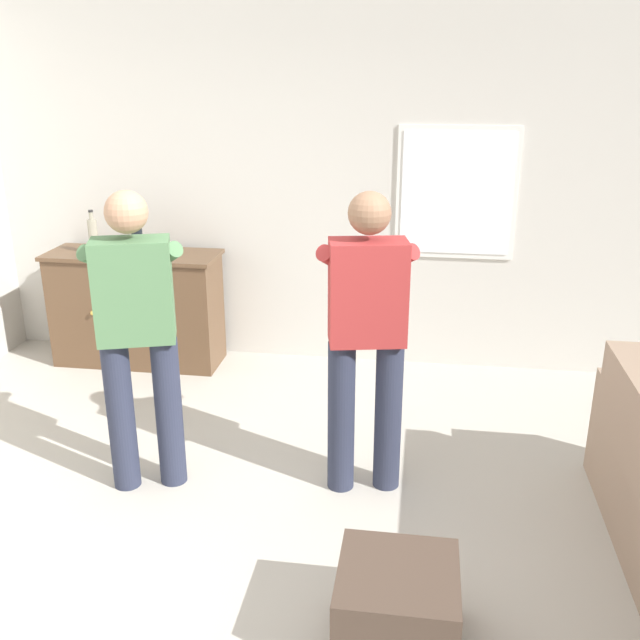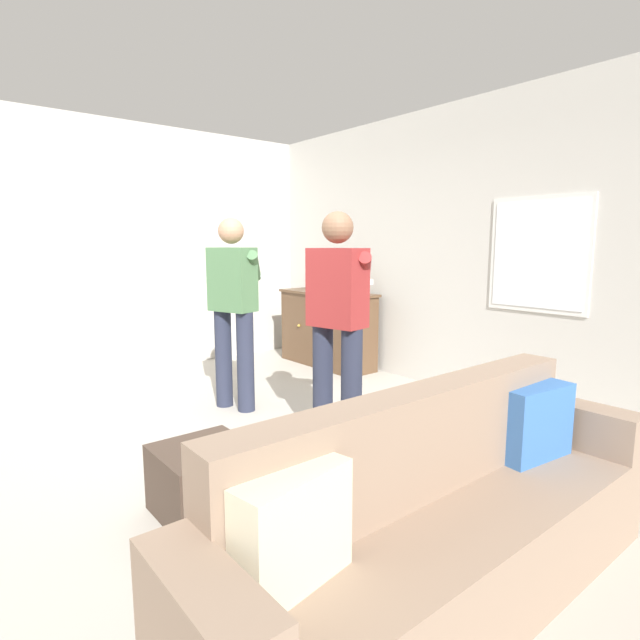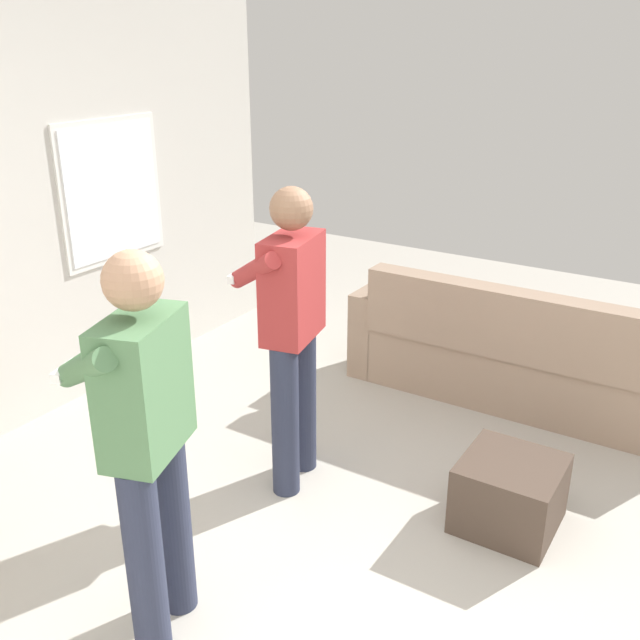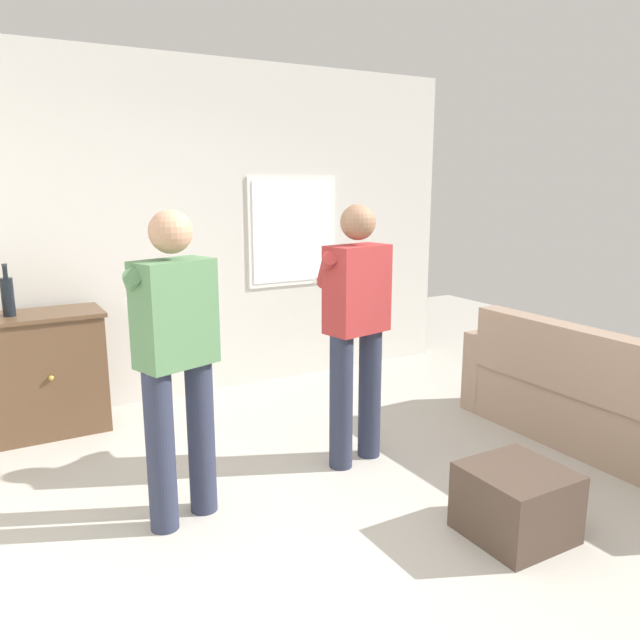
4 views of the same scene
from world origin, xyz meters
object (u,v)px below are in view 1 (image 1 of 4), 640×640
Objects in this scene: sideboard_cabinet at (137,308)px; person_standing_right at (366,331)px; ottoman at (397,608)px; bottle_wine_green at (93,235)px; person_standing_left at (137,329)px; bottle_liquor_amber at (137,235)px.

sideboard_cabinet is 0.79× the size of person_standing_right.
bottle_wine_green is at bearing 132.79° from ottoman.
sideboard_cabinet is at bearing 141.82° from person_standing_right.
person_standing_right is (1.94, -1.52, 0.49)m from sideboard_cabinet.
person_standing_left is at bearing -58.40° from bottle_wine_green.
sideboard_cabinet is at bearing 128.91° from ottoman.
person_standing_right is (2.21, -1.48, -0.10)m from bottle_wine_green.
person_standing_right is at bearing -33.73° from bottle_wine_green.
bottle_liquor_amber is 0.22× the size of person_standing_left.
ottoman is (2.18, -2.70, -0.27)m from sideboard_cabinet.
person_standing_right is at bearing 101.64° from ottoman.
bottle_liquor_amber is 2.42m from person_standing_right.
person_standing_left is at bearing -66.60° from sideboard_cabinet.
bottle_wine_green is 0.20× the size of person_standing_left.
person_standing_left is (1.00, -1.63, -0.10)m from bottle_wine_green.
bottle_liquor_amber is 0.22× the size of person_standing_right.
bottle_liquor_amber is at bearing 111.84° from person_standing_left.
bottle_liquor_amber is at bearing -6.82° from sideboard_cabinet.
person_standing_left and person_standing_right have the same top height.
person_standing_left is (0.67, -1.67, -0.10)m from bottle_liquor_amber.
person_standing_left reaches higher than bottle_liquor_amber.
person_standing_right is (1.21, 0.15, 0.00)m from person_standing_left.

